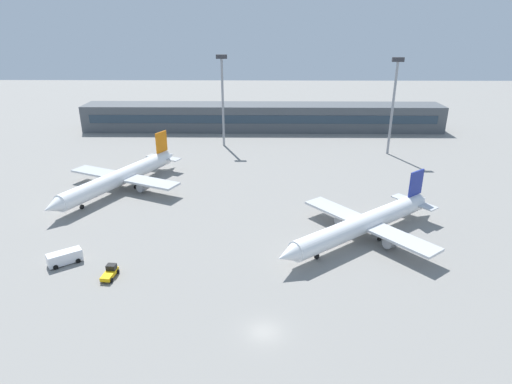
{
  "coord_description": "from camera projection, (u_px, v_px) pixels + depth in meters",
  "views": [
    {
      "loc": [
        -0.52,
        -44.15,
        36.74
      ],
      "look_at": [
        -1.54,
        40.0,
        3.0
      ],
      "focal_mm": 30.38,
      "sensor_mm": 36.0,
      "label": 1
    }
  ],
  "objects": [
    {
      "name": "ground_plane",
      "position": [
        263.0,
        205.0,
        91.77
      ],
      "size": [
        400.0,
        400.0,
        0.0
      ],
      "primitive_type": "plane",
      "color": "gray"
    },
    {
      "name": "service_van_white",
      "position": [
        65.0,
        257.0,
        69.55
      ],
      "size": [
        5.38,
        4.68,
        2.08
      ],
      "color": "white",
      "rests_on": "ground_plane"
    },
    {
      "name": "baggage_tug_yellow",
      "position": [
        110.0,
        272.0,
        66.0
      ],
      "size": [
        2.1,
        3.73,
        1.75
      ],
      "color": "#F2B20C",
      "rests_on": "ground_plane"
    },
    {
      "name": "floodlight_tower_east",
      "position": [
        223.0,
        95.0,
        129.36
      ],
      "size": [
        3.2,
        0.8,
        27.16
      ],
      "color": "gray",
      "rests_on": "ground_plane"
    },
    {
      "name": "terminal_building",
      "position": [
        263.0,
        117.0,
        152.67
      ],
      "size": [
        124.73,
        12.13,
        9.0
      ],
      "color": "#4C5156",
      "rests_on": "ground_plane"
    },
    {
      "name": "airplane_mid",
      "position": [
        120.0,
        178.0,
        98.58
      ],
      "size": [
        27.78,
        38.5,
        10.18
      ],
      "color": "white",
      "rests_on": "ground_plane"
    },
    {
      "name": "airplane_near",
      "position": [
        363.0,
        224.0,
        76.51
      ],
      "size": [
        32.62,
        27.46,
        9.74
      ],
      "color": "white",
      "rests_on": "ground_plane"
    },
    {
      "name": "floodlight_tower_west",
      "position": [
        393.0,
        100.0,
        121.08
      ],
      "size": [
        3.2,
        0.8,
        27.1
      ],
      "color": "gray",
      "rests_on": "ground_plane"
    }
  ]
}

